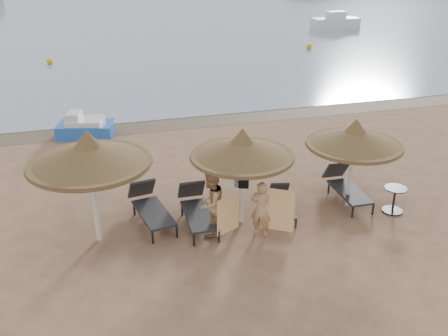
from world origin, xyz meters
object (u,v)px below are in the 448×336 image
Objects in this scene: palapa_center at (242,149)px; person_left at (211,198)px; person_right at (261,205)px; lounger_near_left at (197,208)px; lounger_far_left at (150,206)px; side_table at (394,200)px; pedal_boat at (85,127)px; lounger_far_right at (345,186)px; palapa_right at (355,138)px; lounger_near_right at (282,202)px; palapa_left at (89,154)px.

palapa_center is 1.32× the size of person_left.
person_left is at bearing 16.86° from person_right.
lounger_far_left is at bearing 160.60° from lounger_near_left.
lounger_far_left is (-2.34, 0.75, -1.70)m from palapa_center.
side_table is 0.32× the size of pedal_boat.
lounger_near_left is 4.50m from lounger_far_right.
lounger_far_right is 0.89× the size of pedal_boat.
palapa_right reaches higher than lounger_near_right.
lounger_near_left is at bearing 4.29° from palapa_left.
person_left is (-4.27, -0.85, 0.61)m from lounger_far_right.
palapa_right reaches higher than lounger_far_right.
palapa_right reaches higher than pedal_boat.
palapa_right reaches higher than lounger_far_left.
lounger_far_right is at bearing 130.26° from side_table.
palapa_center is 4.66m from side_table.
lounger_far_left is (-5.54, 0.72, -1.65)m from palapa_right.
palapa_left reaches higher than person_right.
lounger_near_left is 0.94m from person_left.
palapa_center reaches higher than palapa_right.
person_left reaches higher than lounger_far_left.
lounger_far_left reaches higher than lounger_near_left.
person_left reaches higher than person_right.
lounger_near_right is (1.24, 0.17, -1.81)m from palapa_center.
lounger_near_right is (4.99, 0.05, -2.03)m from palapa_left.
lounger_far_right is (3.35, 0.47, -1.72)m from palapa_center.
palapa_right is at bearing -2.90° from lounger_near_left.
lounger_far_left reaches higher than lounger_far_right.
lounger_near_left is 8.05m from pedal_boat.
palapa_left reaches higher than side_table.
person_right is 0.75× the size of pedal_boat.
palapa_left is 1.13× the size of palapa_right.
lounger_far_right is at bearing -32.09° from pedal_boat.
pedal_boat reaches higher than lounger_near_left.
palapa_left is 4.05× the size of side_table.
lounger_near_left is (2.60, 0.19, -1.92)m from palapa_left.
lounger_far_left is 1.27× the size of person_right.
lounger_near_left is at bearing 176.25° from palapa_right.
pedal_boat is at bearing -114.50° from person_left.
person_right is (-2.92, -0.80, -1.21)m from palapa_right.
lounger_near_left is at bearing 170.27° from side_table.
person_right is (1.20, -0.39, -0.15)m from person_left.
palapa_left is at bearing -166.77° from lounger_near_right.
palapa_center reaches higher than lounger_near_left.
pedal_boat is (-8.14, 8.50, 0.02)m from side_table.
pedal_boat is (-7.07, 7.86, -1.72)m from palapa_right.
lounger_far_left is at bearing 24.23° from palapa_left.
side_table is at bearing 133.27° from person_left.
palapa_right reaches higher than side_table.
lounger_near_right is 1.46m from person_right.
pedal_boat is at bearing 136.07° from lounger_far_right.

